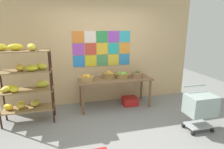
# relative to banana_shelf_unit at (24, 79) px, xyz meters

# --- Properties ---
(ground) EXTENTS (9.36, 9.36, 0.00)m
(ground) POSITION_rel_banana_shelf_unit_xyz_m (1.73, -0.95, -0.94)
(ground) COLOR gray
(back_wall_with_art) EXTENTS (4.94, 0.07, 2.67)m
(back_wall_with_art) POSITION_rel_banana_shelf_unit_xyz_m (1.73, 0.75, 0.40)
(back_wall_with_art) COLOR tan
(back_wall_with_art) RESTS_ON ground
(banana_shelf_unit) EXTENTS (1.03, 0.45, 1.65)m
(banana_shelf_unit) POSITION_rel_banana_shelf_unit_xyz_m (0.00, 0.00, 0.00)
(banana_shelf_unit) COLOR black
(banana_shelf_unit) RESTS_ON ground
(display_table) EXTENTS (1.77, 0.64, 0.74)m
(display_table) POSITION_rel_banana_shelf_unit_xyz_m (1.98, 0.29, -0.28)
(display_table) COLOR brown
(display_table) RESTS_ON ground
(fruit_basket_right) EXTENTS (0.30, 0.30, 0.18)m
(fruit_basket_right) POSITION_rel_banana_shelf_unit_xyz_m (2.53, 0.24, -0.12)
(fruit_basket_right) COLOR #926647
(fruit_basket_right) RESTS_ON display_table
(fruit_basket_back_left) EXTENTS (0.32, 0.32, 0.16)m
(fruit_basket_back_left) POSITION_rel_banana_shelf_unit_xyz_m (2.17, 0.28, -0.12)
(fruit_basket_back_left) COLOR olive
(fruit_basket_back_left) RESTS_ON display_table
(fruit_basket_centre) EXTENTS (0.37, 0.37, 0.17)m
(fruit_basket_centre) POSITION_rel_banana_shelf_unit_xyz_m (1.27, 0.23, -0.13)
(fruit_basket_centre) COLOR #A8814B
(fruit_basket_centre) RESTS_ON display_table
(fruit_basket_left) EXTENTS (0.34, 0.34, 0.18)m
(fruit_basket_left) POSITION_rel_banana_shelf_unit_xyz_m (1.85, 0.37, -0.11)
(fruit_basket_left) COLOR olive
(fruit_basket_left) RESTS_ON display_table
(produce_crate_under_table) EXTENTS (0.37, 0.33, 0.19)m
(produce_crate_under_table) POSITION_rel_banana_shelf_unit_xyz_m (2.38, 0.29, -0.84)
(produce_crate_under_table) COLOR red
(produce_crate_under_table) RESTS_ON ground
(shopping_cart) EXTENTS (0.53, 0.43, 0.85)m
(shopping_cart) POSITION_rel_banana_shelf_unit_xyz_m (3.26, -1.18, -0.44)
(shopping_cart) COLOR black
(shopping_cart) RESTS_ON ground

